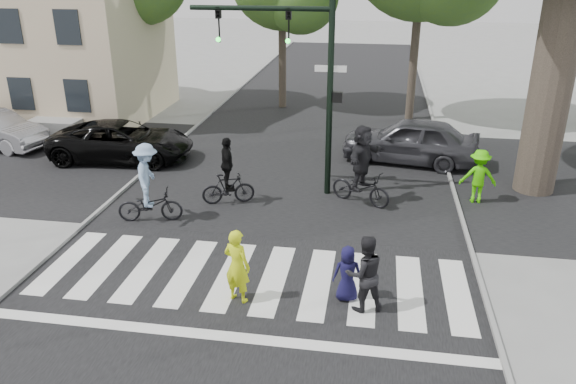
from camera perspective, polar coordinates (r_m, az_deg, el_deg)
name	(u,v)px	position (r m, az deg, el deg)	size (l,w,h in m)	color
ground	(242,302)	(12.02, -4.73, -11.05)	(120.00, 120.00, 0.00)	gray
road_stem	(282,206)	(16.32, -0.61, -1.44)	(10.00, 70.00, 0.01)	black
road_cross	(297,171)	(19.07, 0.92, 2.17)	(70.00, 10.00, 0.01)	black
curb_left	(118,194)	(17.81, -16.84, -0.20)	(0.10, 70.00, 0.10)	gray
curb_right	(461,216)	(16.30, 17.19, -2.38)	(0.10, 70.00, 0.10)	gray
crosswalk	(249,285)	(12.56, -4.01, -9.38)	(10.00, 3.85, 0.01)	silver
traffic_signal	(301,64)	(16.28, 1.32, 12.85)	(4.45, 0.29, 6.00)	black
house	(60,29)	(27.68, -22.17, 15.05)	(8.40, 8.10, 8.82)	beige
pedestrian_woman	(237,266)	(11.66, -5.20, -7.49)	(0.60, 0.39, 1.63)	#D0E515
pedestrian_child	(347,274)	(11.81, 6.04, -8.24)	(0.60, 0.39, 1.23)	#121036
pedestrian_adult	(365,274)	(11.44, 7.79, -8.22)	(0.80, 0.62, 1.65)	black
cyclist_left	(148,188)	(15.52, -13.99, 0.36)	(1.83, 1.24, 2.20)	black
cyclist_mid	(228,177)	(16.32, -6.14, 1.53)	(1.59, 1.01, 2.00)	black
cyclist_right	(362,169)	(16.29, 7.51, 2.29)	(1.96, 1.81, 2.37)	black
car_suv	(122,141)	(20.80, -16.53, 4.97)	(2.30, 4.98, 1.39)	black
car_grey	(410,140)	(20.15, 12.30, 5.16)	(1.89, 4.69, 1.60)	#36363B
bystander_hivis	(478,176)	(17.24, 18.78, 1.52)	(1.04, 0.60, 1.61)	#43CE05
bystander_dark	(360,157)	(18.18, 7.37, 3.55)	(0.57, 0.37, 1.56)	black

